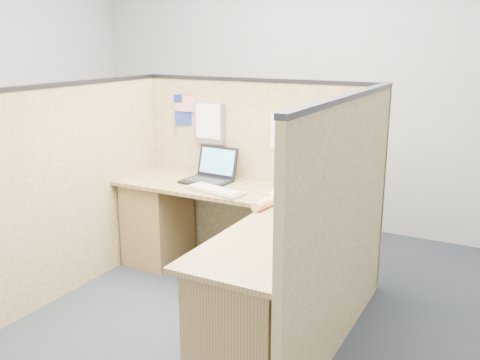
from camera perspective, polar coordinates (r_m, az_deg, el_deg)
The scene contains 13 objects.
floor at distance 3.76m, azimuth -5.40°, elevation -14.14°, with size 5.00×5.00×0.00m, color black.
wall_back at distance 5.33m, azimuth 7.89°, elevation 10.15°, with size 5.00×5.00×0.00m, color #A0A3A5.
cubicle_partitions at distance 3.80m, azimuth -2.14°, elevation -1.21°, with size 2.06×1.83×1.53m.
l_desk at distance 3.73m, azimuth -0.72°, elevation -7.67°, with size 1.95×1.75×0.73m.
laptop at distance 4.23m, azimuth -3.16°, elevation 0.76°, with size 0.37×0.36×0.26m.
keyboard at distance 3.91m, azimuth -2.70°, elevation -1.12°, with size 0.49×0.26×0.03m.
mouse at distance 3.72m, azimuth 3.72°, elevation -1.88°, with size 0.10×0.06×0.04m, color #B9B9BE.
hand_forearm at distance 3.60m, azimuth 3.01°, elevation -2.20°, with size 0.10×0.36×0.08m.
blue_poster at distance 4.50m, azimuth -5.87°, elevation 7.42°, with size 0.19×0.00×0.26m, color navy.
american_flag at distance 4.50m, azimuth -6.21°, elevation 7.99°, with size 0.21×0.01×0.36m.
file_holder at distance 4.35m, azimuth -3.28°, elevation 6.07°, with size 0.26×0.05×0.33m.
paper_left at distance 4.09m, azimuth 4.69°, elevation 5.22°, with size 0.21×0.00×0.27m, color white.
paper_right at distance 4.07m, azimuth 5.19°, elevation 5.01°, with size 0.23×0.00×0.30m, color white.
Camera 1 is at (1.85, -2.73, 1.81)m, focal length 40.00 mm.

